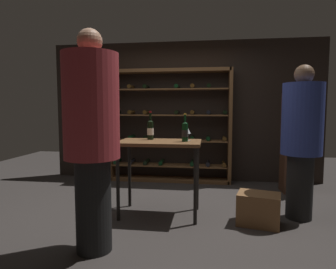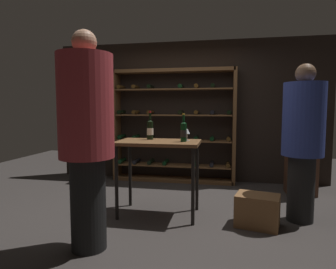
% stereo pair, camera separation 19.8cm
% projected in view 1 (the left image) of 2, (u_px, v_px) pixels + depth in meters
% --- Properties ---
extents(ground_plane, '(9.72, 9.72, 0.00)m').
position_uv_depth(ground_plane, '(171.00, 212.00, 3.86)').
color(ground_plane, '#383330').
extents(back_wall, '(5.10, 0.10, 2.62)m').
position_uv_depth(back_wall, '(184.00, 112.00, 5.58)').
color(back_wall, black).
rests_on(back_wall, ground).
extents(wine_rack, '(2.28, 0.32, 2.09)m').
position_uv_depth(wine_rack, '(169.00, 126.00, 5.44)').
color(wine_rack, brown).
rests_on(wine_rack, ground).
extents(tasting_table, '(1.04, 0.62, 0.96)m').
position_uv_depth(tasting_table, '(160.00, 151.00, 3.70)').
color(tasting_table, brown).
rests_on(tasting_table, ground).
extents(person_bystander_red_print, '(0.52, 0.52, 2.09)m').
position_uv_depth(person_bystander_red_print, '(92.00, 132.00, 2.72)').
color(person_bystander_red_print, black).
rests_on(person_bystander_red_print, ground).
extents(person_guest_khaki, '(0.48, 0.48, 1.89)m').
position_uv_depth(person_guest_khaki, '(302.00, 136.00, 3.56)').
color(person_guest_khaki, black).
rests_on(person_guest_khaki, ground).
extents(wine_crate, '(0.55, 0.44, 0.37)m').
position_uv_depth(wine_crate, '(259.00, 209.00, 3.44)').
color(wine_crate, brown).
rests_on(wine_crate, ground).
extents(display_cabinet, '(0.44, 0.36, 1.62)m').
position_uv_depth(display_cabinet, '(297.00, 143.00, 4.72)').
color(display_cabinet, '#4C2D1E').
rests_on(display_cabinet, ground).
extents(wine_bottle_green_slim, '(0.08, 0.08, 0.35)m').
position_uv_depth(wine_bottle_green_slim, '(185.00, 131.00, 3.61)').
color(wine_bottle_green_slim, black).
rests_on(wine_bottle_green_slim, tasting_table).
extents(wine_bottle_black_capsule, '(0.09, 0.09, 0.38)m').
position_uv_depth(wine_bottle_black_capsule, '(150.00, 129.00, 3.85)').
color(wine_bottle_black_capsule, black).
rests_on(wine_bottle_black_capsule, tasting_table).
extents(wine_glass_stemmed_right, '(0.07, 0.07, 0.16)m').
position_uv_depth(wine_glass_stemmed_right, '(188.00, 132.00, 3.72)').
color(wine_glass_stemmed_right, silver).
rests_on(wine_glass_stemmed_right, tasting_table).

